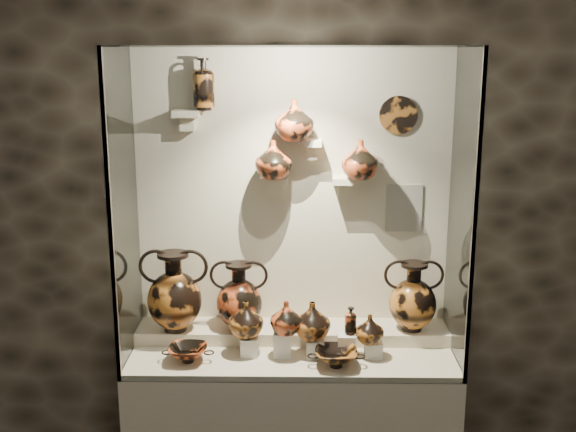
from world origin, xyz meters
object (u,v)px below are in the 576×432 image
object	(u,v)px
amphora_left	(174,291)
kylix_right	(336,356)
jug_a	(246,319)
jug_b	(286,318)
amphora_right	(413,296)
jug_c	(312,320)
ovoid_vase_b	(294,120)
lekythos_tall	(204,81)
amphora_mid	(239,296)
lekythos_small	(351,319)
kylix_left	(188,352)
jug_e	(370,329)
ovoid_vase_a	(274,159)
ovoid_vase_c	(360,159)

from	to	relation	value
amphora_left	kylix_right	bearing A→B (deg)	-31.58
jug_a	jug_b	bearing A→B (deg)	-7.15
amphora_left	amphora_right	world-z (taller)	amphora_left
jug_c	amphora_left	bearing A→B (deg)	171.93
jug_a	kylix_right	distance (m)	0.50
jug_b	ovoid_vase_b	size ratio (longest dim) A/B	0.81
lekythos_tall	ovoid_vase_b	world-z (taller)	lekythos_tall
amphora_mid	lekythos_small	distance (m)	0.62
jug_a	jug_c	bearing A→B (deg)	1.05
kylix_left	jug_e	bearing A→B (deg)	-10.21
ovoid_vase_a	ovoid_vase_b	xyz separation A→B (m)	(0.11, -0.00, 0.20)
amphora_mid	lekythos_small	xyz separation A→B (m)	(0.59, -0.19, -0.05)
kylix_right	kylix_left	bearing A→B (deg)	169.49
jug_b	jug_c	size ratio (longest dim) A/B	0.86
jug_a	ovoid_vase_c	bearing A→B (deg)	22.24
amphora_left	amphora_right	distance (m)	1.27
ovoid_vase_a	kylix_left	bearing A→B (deg)	-121.80
amphora_left	ovoid_vase_a	distance (m)	0.88
jug_a	jug_b	distance (m)	0.21
lekythos_small	lekythos_tall	xyz separation A→B (m)	(-0.76, 0.27, 1.19)
amphora_left	ovoid_vase_c	bearing A→B (deg)	-8.28
jug_b	kylix_left	world-z (taller)	jug_b
jug_a	lekythos_small	world-z (taller)	jug_a
jug_a	ovoid_vase_a	distance (m)	0.84
kylix_left	ovoid_vase_a	distance (m)	1.08
lekythos_tall	ovoid_vase_c	world-z (taller)	lekythos_tall
amphora_left	jug_e	size ratio (longest dim) A/B	2.87
kylix_left	lekythos_tall	distance (m)	1.39
amphora_left	kylix_right	size ratio (longest dim) A/B	1.59
amphora_mid	kylix_left	size ratio (longest dim) A/B	1.46
jug_c	lekythos_small	bearing A→B (deg)	0.79
jug_b	ovoid_vase_a	distance (m)	0.82
jug_a	ovoid_vase_a	bearing A→B (deg)	59.86
jug_e	kylix_left	distance (m)	0.93
kylix_right	ovoid_vase_c	xyz separation A→B (m)	(0.13, 0.37, 0.93)
lekythos_small	amphora_right	bearing A→B (deg)	35.97
amphora_left	lekythos_small	world-z (taller)	amphora_left
jug_e	ovoid_vase_c	world-z (taller)	ovoid_vase_c
amphora_left	ovoid_vase_c	distance (m)	1.21
jug_c	lekythos_small	size ratio (longest dim) A/B	1.21
jug_e	lekythos_small	world-z (taller)	lekythos_small
lekythos_small	kylix_right	distance (m)	0.21
amphora_right	jug_a	bearing A→B (deg)	-154.65
jug_b	ovoid_vase_c	size ratio (longest dim) A/B	0.84
amphora_right	jug_c	bearing A→B (deg)	-148.00
amphora_left	lekythos_tall	size ratio (longest dim) A/B	1.46
jug_c	ovoid_vase_b	distance (m)	1.03
kylix_left	kylix_right	xyz separation A→B (m)	(0.75, -0.04, 0.00)
kylix_left	ovoid_vase_a	size ratio (longest dim) A/B	1.26
amphora_left	kylix_left	distance (m)	0.36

